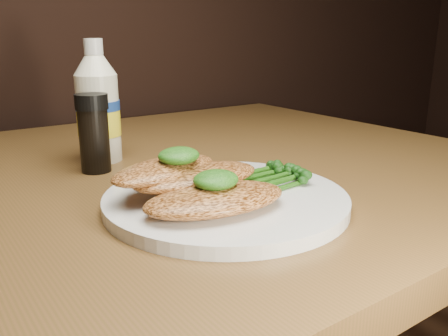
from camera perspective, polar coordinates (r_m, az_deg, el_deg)
plate at (r=0.52m, az=0.23°, el=-3.84°), size 0.27×0.27×0.01m
chicken_front at (r=0.46m, az=-1.03°, el=-3.80°), size 0.16×0.10×0.02m
chicken_mid at (r=0.51m, az=-3.37°, el=-1.05°), size 0.15×0.08×0.02m
chicken_back at (r=0.51m, az=-7.19°, el=-0.21°), size 0.15×0.10×0.02m
pesto_front at (r=0.46m, az=-1.00°, el=-1.43°), size 0.06×0.06×0.02m
pesto_back at (r=0.50m, az=-5.53°, el=1.51°), size 0.06×0.06×0.02m
broccolini_bundle at (r=0.55m, az=4.52°, el=-0.98°), size 0.13×0.11×0.02m
mayo_bottle at (r=0.71m, az=-15.15°, el=7.83°), size 0.07×0.07×0.18m
pepper_grinder at (r=0.66m, az=-15.56°, el=4.07°), size 0.05×0.05×0.11m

